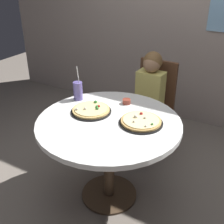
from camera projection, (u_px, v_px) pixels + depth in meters
ground_plane at (109, 194)px, 2.49m from camera, size 8.00×8.00×0.00m
wall_with_window at (187, 0)px, 3.18m from camera, size 5.20×0.14×2.90m
dining_table at (109, 133)px, 2.20m from camera, size 1.11×1.11×0.75m
chair_wooden at (153, 101)px, 2.96m from camera, size 0.41×0.41×0.95m
diner_child at (146, 112)px, 2.84m from camera, size 0.26×0.41×1.08m
pizza_veggie at (141, 121)px, 2.10m from camera, size 0.33×0.33×0.05m
pizza_cheese at (91, 110)px, 2.26m from camera, size 0.33×0.33×0.05m
soda_cup at (78, 91)px, 2.45m from camera, size 0.08×0.08×0.31m
sauce_bowl at (127, 101)px, 2.40m from camera, size 0.07×0.07×0.04m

